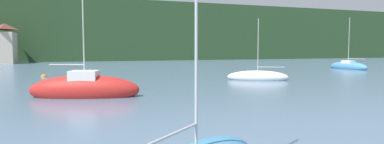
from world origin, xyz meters
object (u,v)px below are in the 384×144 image
shore_building_westcentral (5,44)px  sailboat_mid_4 (85,89)px  sailboat_far_7 (348,67)px  mooring_buoy_near (44,77)px  sailboat_mid_3 (258,77)px

shore_building_westcentral → sailboat_mid_4: 53.37m
sailboat_far_7 → mooring_buoy_near: (-40.33, 0.55, -0.39)m
sailboat_mid_4 → mooring_buoy_near: bearing=120.3°
shore_building_westcentral → sailboat_mid_4: size_ratio=0.77×
shore_building_westcentral → sailboat_mid_3: size_ratio=1.29×
sailboat_mid_4 → mooring_buoy_near: sailboat_mid_4 is taller
shore_building_westcentral → mooring_buoy_near: (10.25, -35.48, -3.85)m
sailboat_far_7 → mooring_buoy_near: 40.34m
sailboat_mid_3 → shore_building_westcentral: bearing=-29.6°
shore_building_westcentral → sailboat_far_7: (50.58, -36.03, -3.46)m
sailboat_mid_3 → sailboat_mid_4: bearing=47.4°
sailboat_far_7 → sailboat_mid_3: bearing=109.6°
sailboat_mid_3 → sailboat_mid_4: sailboat_mid_4 is taller
mooring_buoy_near → shore_building_westcentral: bearing=106.1°
sailboat_mid_4 → sailboat_far_7: bearing=39.5°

